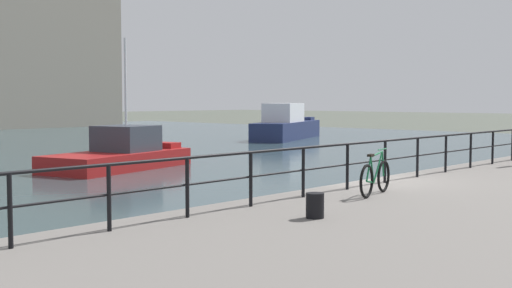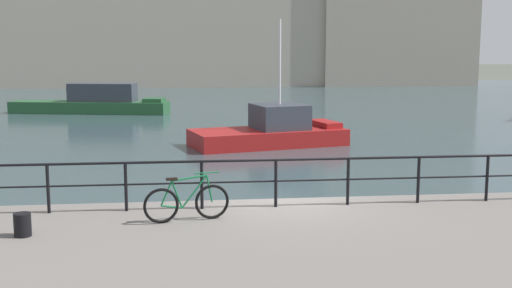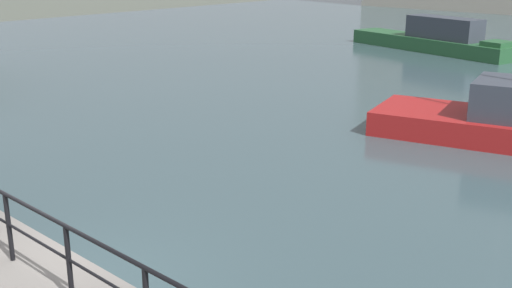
# 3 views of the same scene
# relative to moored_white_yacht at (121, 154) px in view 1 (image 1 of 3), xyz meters

# --- Properties ---
(ground_plane) EXTENTS (240.00, 240.00, 0.00)m
(ground_plane) POSITION_rel_moored_white_yacht_xyz_m (-1.45, -12.81, -0.61)
(ground_plane) COLOR #4C5147
(moored_white_yacht) EXTENTS (6.97, 4.25, 5.36)m
(moored_white_yacht) POSITION_rel_moored_white_yacht_xyz_m (0.00, 0.00, 0.00)
(moored_white_yacht) COLOR maroon
(moored_white_yacht) RESTS_ON water_basin
(moored_cabin_cruiser) EXTENTS (9.48, 5.73, 2.57)m
(moored_cabin_cruiser) POSITION_rel_moored_white_yacht_xyz_m (19.97, 7.95, 0.36)
(moored_cabin_cruiser) COLOR navy
(moored_cabin_cruiser) RESTS_ON water_basin
(quay_railing) EXTENTS (24.42, 0.07, 1.08)m
(quay_railing) POSITION_rel_moored_white_yacht_xyz_m (-2.59, -13.56, 0.89)
(quay_railing) COLOR black
(quay_railing) RESTS_ON quay_promenade
(parked_bicycle) EXTENTS (1.74, 0.44, 0.98)m
(parked_bicycle) POSITION_rel_moored_white_yacht_xyz_m (-3.74, -14.52, 0.54)
(parked_bicycle) COLOR black
(parked_bicycle) RESTS_ON quay_promenade
(mooring_bollard) EXTENTS (0.32, 0.32, 0.44)m
(mooring_bollard) POSITION_rel_moored_white_yacht_xyz_m (-6.79, -15.24, 0.37)
(mooring_bollard) COLOR black
(mooring_bollard) RESTS_ON quay_promenade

